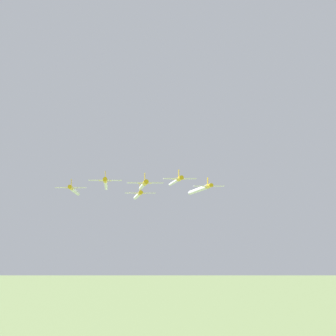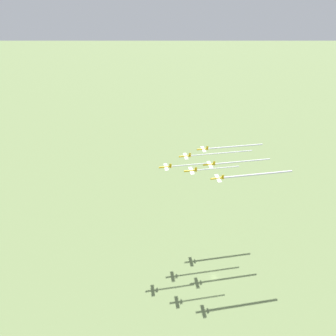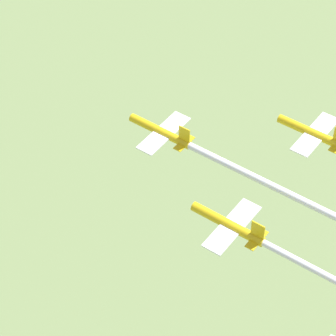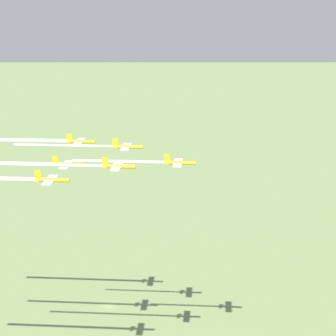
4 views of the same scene
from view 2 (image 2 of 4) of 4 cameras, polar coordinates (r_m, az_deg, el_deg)
ground_plane at (r=230.50m, az=9.99°, el=-22.38°), size 3000.00×3000.00×0.00m
jet_0 at (r=199.90m, az=-0.50°, el=0.23°), size 9.19×9.77×3.27m
jet_1 at (r=193.40m, az=5.02°, el=-0.58°), size 9.19×9.77×3.27m
jet_2 at (r=209.94m, az=3.79°, el=2.59°), size 9.19×9.77×3.27m
jet_3 at (r=190.82m, az=10.76°, el=-2.20°), size 9.19×9.77×3.27m
jet_4 at (r=207.48m, az=9.02°, el=0.78°), size 9.19×9.77×3.27m
jet_5 at (r=222.83m, az=7.62°, el=4.10°), size 9.19×9.77×3.27m
smoke_trail_0 at (r=202.89m, az=4.72°, el=0.69°), size 2.23×28.35×0.96m
smoke_trail_1 at (r=198.75m, az=10.86°, el=-0.04°), size 2.29×32.54×0.83m
smoke_trail_2 at (r=217.81m, az=11.65°, el=3.20°), size 3.30×51.83×0.96m
smoke_trail_3 at (r=202.23m, az=19.06°, el=-1.32°), size 3.77×52.61×1.40m
smoke_trail_4 at (r=216.60m, az=15.93°, el=1.37°), size 3.20×45.48×1.15m
smoke_trail_5 at (r=231.91m, az=14.50°, el=4.56°), size 3.47×48.51×1.28m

